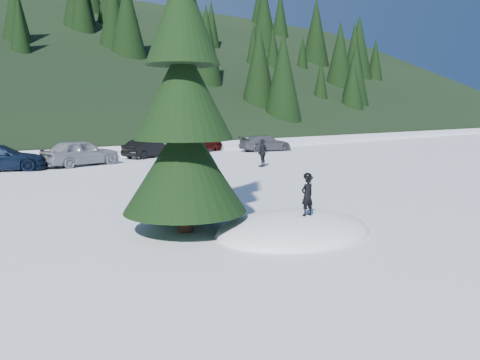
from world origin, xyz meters
TOP-DOWN VIEW (x-y plane):
  - ground at (0.00, 0.00)m, footprint 200.00×200.00m
  - snow_mound at (0.00, 0.00)m, footprint 4.48×3.52m
  - spruce_tall at (-2.20, 1.80)m, footprint 3.20×3.20m
  - spruce_short at (-1.20, 3.20)m, footprint 2.20×2.20m
  - child_skier at (0.11, -0.35)m, footprint 0.39×0.27m
  - adult_0 at (3.95, 10.72)m, footprint 1.11×1.01m
  - adult_1 at (9.15, 11.33)m, footprint 1.01×0.68m
  - car_4 at (1.36, 18.49)m, footprint 4.73×2.59m
  - car_5 at (6.76, 20.38)m, footprint 4.10×2.59m
  - car_6 at (12.14, 22.13)m, footprint 4.99×3.37m
  - car_7 at (16.55, 19.18)m, footprint 4.59×2.63m

SIDE VIEW (x-z plane):
  - ground at x=0.00m, z-range 0.00..0.00m
  - snow_mound at x=0.00m, z-range -0.48..0.48m
  - car_7 at x=16.55m, z-range 0.00..1.25m
  - car_6 at x=12.14m, z-range 0.00..1.27m
  - car_5 at x=6.76m, z-range 0.00..1.28m
  - car_4 at x=1.36m, z-range 0.00..1.53m
  - adult_1 at x=9.15m, z-range 0.00..1.59m
  - adult_0 at x=3.95m, z-range 0.00..1.85m
  - child_skier at x=0.11m, z-range 0.48..1.52m
  - spruce_short at x=-1.20m, z-range -0.58..4.79m
  - spruce_tall at x=-2.20m, z-range -0.98..7.62m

